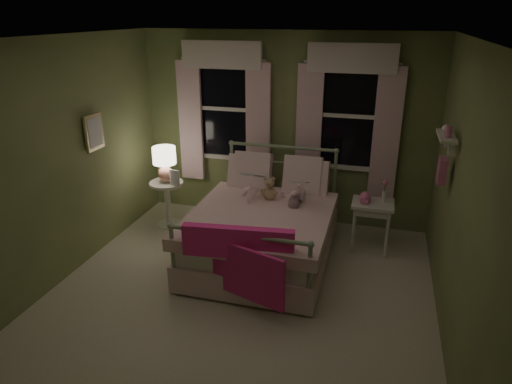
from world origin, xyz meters
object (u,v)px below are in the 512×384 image
(bed, at_px, (264,229))
(child_left, at_px, (251,173))
(nightstand_left, at_px, (167,198))
(teddy_bear, at_px, (270,190))
(table_lamp, at_px, (165,161))
(child_right, at_px, (295,176))
(nightstand_right, at_px, (372,210))

(bed, bearing_deg, child_left, 123.60)
(child_left, height_order, nightstand_left, child_left)
(teddy_bear, bearing_deg, table_lamp, 170.34)
(child_left, bearing_deg, bed, 109.48)
(table_lamp, bearing_deg, child_right, -3.18)
(bed, relative_size, teddy_bear, 6.71)
(nightstand_left, bearing_deg, bed, -18.97)
(bed, bearing_deg, nightstand_left, 161.03)
(child_right, bearing_deg, bed, 50.48)
(table_lamp, distance_m, nightstand_right, 2.77)
(child_left, bearing_deg, teddy_bear, 136.39)
(child_right, height_order, table_lamp, child_right)
(child_left, distance_m, child_right, 0.56)
(child_right, bearing_deg, child_left, -5.92)
(child_left, relative_size, teddy_bear, 2.42)
(nightstand_left, height_order, table_lamp, table_lamp)
(child_right, bearing_deg, teddy_bear, 23.58)
(bed, bearing_deg, nightstand_right, 24.33)
(nightstand_left, xyz_separation_m, nightstand_right, (2.74, 0.03, 0.13))
(table_lamp, bearing_deg, teddy_bear, -9.66)
(child_right, xyz_separation_m, nightstand_left, (-1.80, 0.10, -0.52))
(child_left, relative_size, nightstand_left, 1.13)
(teddy_bear, height_order, nightstand_right, teddy_bear)
(child_right, relative_size, nightstand_left, 1.14)
(bed, xyz_separation_m, table_lamp, (-1.52, 0.52, 0.57))
(bed, relative_size, nightstand_left, 3.13)
(table_lamp, xyz_separation_m, nightstand_right, (2.74, 0.03, -0.40))
(table_lamp, bearing_deg, nightstand_right, 0.71)
(child_left, relative_size, table_lamp, 1.54)
(child_right, xyz_separation_m, table_lamp, (-1.80, 0.10, 0.01))
(child_right, height_order, nightstand_right, child_right)
(child_right, relative_size, nightstand_right, 1.16)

